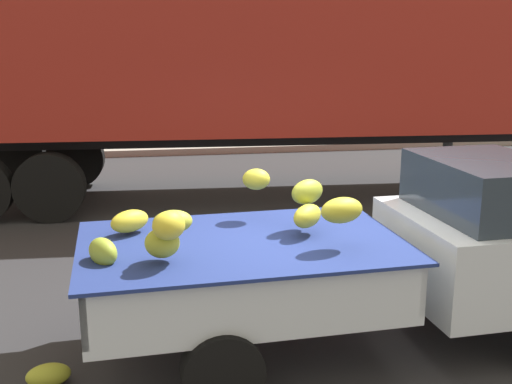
# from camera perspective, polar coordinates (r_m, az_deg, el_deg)

# --- Properties ---
(ground) EXTENTS (220.00, 220.00, 0.00)m
(ground) POSITION_cam_1_polar(r_m,az_deg,el_deg) (6.18, 4.79, -12.90)
(ground) COLOR #28282B
(curb_strip) EXTENTS (80.00, 0.80, 0.16)m
(curb_strip) POSITION_cam_1_polar(r_m,az_deg,el_deg) (15.75, -4.23, 3.97)
(curb_strip) COLOR gray
(curb_strip) RESTS_ON ground
(pickup_truck) EXTENTS (4.97, 2.03, 1.70)m
(pickup_truck) POSITION_cam_1_polar(r_m,az_deg,el_deg) (6.11, 16.79, -4.85)
(pickup_truck) COLOR silver
(pickup_truck) RESTS_ON ground
(semi_trailer) EXTENTS (12.11, 3.16, 3.95)m
(semi_trailer) POSITION_cam_1_polar(r_m,az_deg,el_deg) (10.96, 0.98, 12.63)
(semi_trailer) COLOR maroon
(semi_trailer) RESTS_ON ground
(fallen_banana_bunch_near_tailgate) EXTENTS (0.39, 0.27, 0.19)m
(fallen_banana_bunch_near_tailgate) POSITION_cam_1_polar(r_m,az_deg,el_deg) (5.59, -18.44, -15.59)
(fallen_banana_bunch_near_tailgate) COLOR #A4A92C
(fallen_banana_bunch_near_tailgate) RESTS_ON ground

